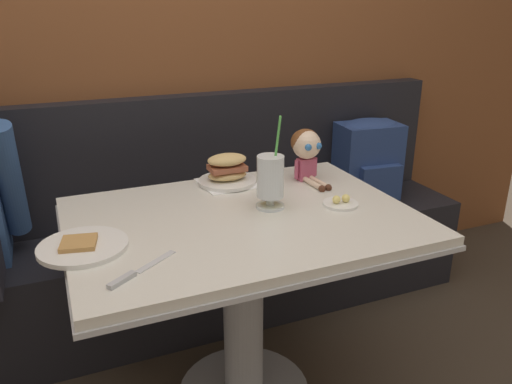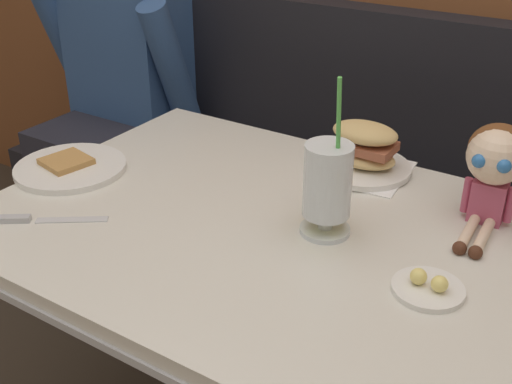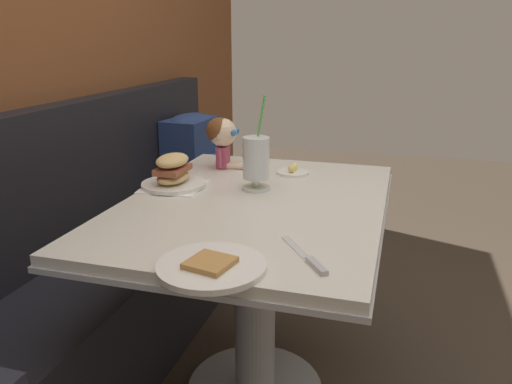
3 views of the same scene
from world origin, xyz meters
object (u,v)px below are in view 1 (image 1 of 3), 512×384
Objects in this scene: toast_plate at (82,246)px; backpack at (368,158)px; seated_doll at (307,147)px; butter_knife at (132,275)px; sandwich_plate at (227,172)px; milkshake_glass at (270,179)px; butter_saucer at (341,203)px.

toast_plate is 0.62× the size of backpack.
seated_doll is at bearing -146.28° from backpack.
butter_knife is 1.56m from backpack.
sandwich_plate is at bearing 165.68° from seated_doll.
butter_knife is at bearing -151.15° from milkshake_glass.
butter_knife is at bearing -146.76° from backpack.
seated_doll is at bearing 32.89° from butter_knife.
milkshake_glass is at bearing 161.61° from butter_saucer.
backpack is (1.30, 0.86, -0.09)m from butter_knife.
butter_saucer is 0.87m from backpack.
milkshake_glass is 1.43× the size of seated_doll.
sandwich_plate is 0.32m from seated_doll.
milkshake_glass is 1.55× the size of butter_knife.
seated_doll is (0.29, -0.08, 0.08)m from sandwich_plate.
milkshake_glass reaches higher than seated_doll.
seated_doll is at bearing 18.19° from toast_plate.
seated_doll reaches higher than sandwich_plate.
toast_plate is 0.62m from milkshake_glass.
milkshake_glass is at bearing 6.92° from toast_plate.
backpack is (0.55, 0.37, -0.21)m from seated_doll.
seated_doll reaches higher than butter_saucer.
butter_saucer is at bearing -131.04° from backpack.
toast_plate is 0.84m from butter_saucer.
butter_knife is 0.91m from seated_doll.
butter_knife is at bearing -64.16° from toast_plate.
sandwich_plate is (-0.05, 0.28, -0.05)m from milkshake_glass.
milkshake_glass is 0.32m from seated_doll.
seated_doll is (0.75, 0.49, 0.12)m from butter_knife.
toast_plate is 1.14× the size of sandwich_plate.
butter_saucer is 0.77m from butter_knife.
backpack is (1.41, 0.65, -0.09)m from toast_plate.
butter_saucer is at bearing -93.09° from seated_doll.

